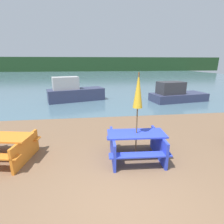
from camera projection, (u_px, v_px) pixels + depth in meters
The scene contains 8 objects.
ground_plane at pixel (125, 203), 3.51m from camera, with size 60.00×60.00×0.00m, color brown.
water at pixel (93, 77), 32.78m from camera, with size 60.00×50.00×0.00m.
far_treeline at pixel (91, 64), 51.29m from camera, with size 80.00×1.60×4.00m.
picnic_table_blue at pixel (136, 143), 5.04m from camera, with size 1.70×1.46×0.79m.
picnic_table_orange at pixel (0, 146), 4.94m from camera, with size 1.94×1.67×0.75m.
umbrella_gold at pixel (138, 92), 4.62m from camera, with size 0.26×0.26×2.48m.
boat at pixel (74, 92), 12.56m from camera, with size 4.17×2.41×1.73m.
boat_second at pixel (176, 94), 12.47m from camera, with size 4.18×2.24×1.40m.
Camera 1 is at (-0.62, -2.81, 2.74)m, focal length 28.00 mm.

